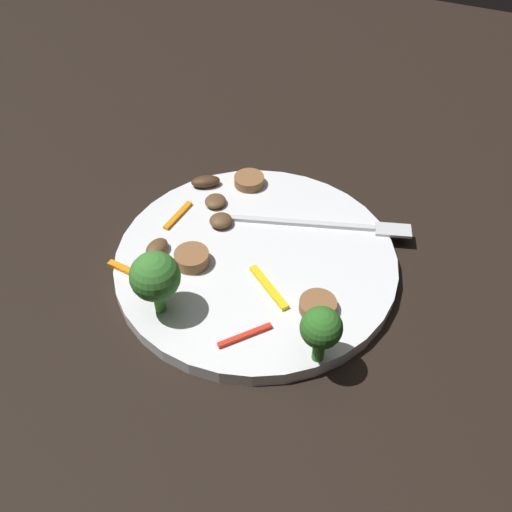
{
  "coord_description": "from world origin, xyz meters",
  "views": [
    {
      "loc": [
        0.16,
        -0.35,
        0.4
      ],
      "look_at": [
        0.0,
        0.0,
        0.01
      ],
      "focal_mm": 41.01,
      "sensor_mm": 36.0,
      "label": 1
    }
  ],
  "objects_px": {
    "broccoli_floret_1": "(321,329)",
    "mushroom_3": "(206,181)",
    "fork": "(333,225)",
    "broccoli_floret_0": "(155,277)",
    "sausage_slice_2": "(192,258)",
    "mushroom_0": "(157,248)",
    "pepper_strip_1": "(245,335)",
    "sausage_slice_1": "(318,306)",
    "plate": "(256,261)",
    "pepper_strip_0": "(269,287)",
    "pepper_strip_2": "(178,215)",
    "mushroom_1": "(215,201)",
    "mushroom_2": "(221,220)",
    "sausage_slice_0": "(249,181)",
    "pepper_strip_3": "(128,271)"
  },
  "relations": [
    {
      "from": "sausage_slice_1",
      "to": "mushroom_2",
      "type": "relative_size",
      "value": 1.43
    },
    {
      "from": "sausage_slice_1",
      "to": "mushroom_0",
      "type": "height_order",
      "value": "mushroom_0"
    },
    {
      "from": "pepper_strip_1",
      "to": "fork",
      "type": "bearing_deg",
      "value": 81.64
    },
    {
      "from": "broccoli_floret_1",
      "to": "mushroom_3",
      "type": "distance_m",
      "value": 0.24
    },
    {
      "from": "mushroom_0",
      "to": "pepper_strip_1",
      "type": "xyz_separation_m",
      "value": [
        0.12,
        -0.06,
        -0.0
      ]
    },
    {
      "from": "mushroom_1",
      "to": "mushroom_3",
      "type": "bearing_deg",
      "value": 135.02
    },
    {
      "from": "sausage_slice_2",
      "to": "mushroom_3",
      "type": "relative_size",
      "value": 1.05
    },
    {
      "from": "mushroom_1",
      "to": "pepper_strip_1",
      "type": "xyz_separation_m",
      "value": [
        0.1,
        -0.14,
        -0.0
      ]
    },
    {
      "from": "sausage_slice_0",
      "to": "plate",
      "type": "bearing_deg",
      "value": -62.08
    },
    {
      "from": "broccoli_floret_0",
      "to": "sausage_slice_0",
      "type": "bearing_deg",
      "value": 90.48
    },
    {
      "from": "pepper_strip_0",
      "to": "pepper_strip_2",
      "type": "xyz_separation_m",
      "value": [
        -0.12,
        0.05,
        -0.0
      ]
    },
    {
      "from": "mushroom_1",
      "to": "pepper_strip_3",
      "type": "distance_m",
      "value": 0.12
    },
    {
      "from": "pepper_strip_2",
      "to": "pepper_strip_3",
      "type": "distance_m",
      "value": 0.09
    },
    {
      "from": "sausage_slice_2",
      "to": "pepper_strip_1",
      "type": "bearing_deg",
      "value": -35.5
    },
    {
      "from": "sausage_slice_2",
      "to": "sausage_slice_1",
      "type": "bearing_deg",
      "value": -2.37
    },
    {
      "from": "broccoli_floret_1",
      "to": "mushroom_1",
      "type": "bearing_deg",
      "value": 139.72
    },
    {
      "from": "broccoli_floret_0",
      "to": "pepper_strip_1",
      "type": "distance_m",
      "value": 0.09
    },
    {
      "from": "plate",
      "to": "pepper_strip_1",
      "type": "height_order",
      "value": "pepper_strip_1"
    },
    {
      "from": "fork",
      "to": "pepper_strip_3",
      "type": "bearing_deg",
      "value": -156.08
    },
    {
      "from": "mushroom_1",
      "to": "pepper_strip_0",
      "type": "bearing_deg",
      "value": -41.42
    },
    {
      "from": "plate",
      "to": "sausage_slice_2",
      "type": "bearing_deg",
      "value": -147.24
    },
    {
      "from": "broccoli_floret_0",
      "to": "mushroom_3",
      "type": "distance_m",
      "value": 0.18
    },
    {
      "from": "sausage_slice_2",
      "to": "pepper_strip_0",
      "type": "relative_size",
      "value": 0.57
    },
    {
      "from": "pepper_strip_2",
      "to": "pepper_strip_0",
      "type": "bearing_deg",
      "value": -23.15
    },
    {
      "from": "sausage_slice_1",
      "to": "plate",
      "type": "bearing_deg",
      "value": 153.32
    },
    {
      "from": "plate",
      "to": "mushroom_2",
      "type": "xyz_separation_m",
      "value": [
        -0.05,
        0.03,
        0.01
      ]
    },
    {
      "from": "plate",
      "to": "pepper_strip_3",
      "type": "relative_size",
      "value": 6.14
    },
    {
      "from": "broccoli_floret_0",
      "to": "pepper_strip_0",
      "type": "bearing_deg",
      "value": 37.77
    },
    {
      "from": "pepper_strip_2",
      "to": "broccoli_floret_0",
      "type": "bearing_deg",
      "value": -67.73
    },
    {
      "from": "sausage_slice_2",
      "to": "mushroom_2",
      "type": "xyz_separation_m",
      "value": [
        0.0,
        0.06,
        -0.0
      ]
    },
    {
      "from": "broccoli_floret_0",
      "to": "sausage_slice_2",
      "type": "height_order",
      "value": "broccoli_floret_0"
    },
    {
      "from": "sausage_slice_2",
      "to": "pepper_strip_1",
      "type": "distance_m",
      "value": 0.1
    },
    {
      "from": "sausage_slice_2",
      "to": "sausage_slice_0",
      "type": "bearing_deg",
      "value": 90.09
    },
    {
      "from": "broccoli_floret_0",
      "to": "mushroom_0",
      "type": "relative_size",
      "value": 2.35
    },
    {
      "from": "sausage_slice_1",
      "to": "pepper_strip_1",
      "type": "xyz_separation_m",
      "value": [
        -0.04,
        -0.05,
        -0.0
      ]
    },
    {
      "from": "plate",
      "to": "mushroom_2",
      "type": "bearing_deg",
      "value": 152.41
    },
    {
      "from": "sausage_slice_0",
      "to": "pepper_strip_3",
      "type": "relative_size",
      "value": 0.74
    },
    {
      "from": "pepper_strip_2",
      "to": "mushroom_1",
      "type": "bearing_deg",
      "value": 51.55
    },
    {
      "from": "broccoli_floret_0",
      "to": "sausage_slice_1",
      "type": "height_order",
      "value": "broccoli_floret_0"
    },
    {
      "from": "sausage_slice_0",
      "to": "mushroom_2",
      "type": "bearing_deg",
      "value": -89.22
    },
    {
      "from": "broccoli_floret_1",
      "to": "plate",
      "type": "bearing_deg",
      "value": 137.36
    },
    {
      "from": "pepper_strip_1",
      "to": "mushroom_3",
      "type": "bearing_deg",
      "value": 126.56
    },
    {
      "from": "mushroom_0",
      "to": "broccoli_floret_0",
      "type": "bearing_deg",
      "value": -56.85
    },
    {
      "from": "pepper_strip_0",
      "to": "broccoli_floret_0",
      "type": "bearing_deg",
      "value": -142.23
    },
    {
      "from": "fork",
      "to": "broccoli_floret_0",
      "type": "distance_m",
      "value": 0.19
    },
    {
      "from": "broccoli_floret_0",
      "to": "sausage_slice_1",
      "type": "distance_m",
      "value": 0.14
    },
    {
      "from": "plate",
      "to": "pepper_strip_2",
      "type": "distance_m",
      "value": 0.1
    },
    {
      "from": "sausage_slice_1",
      "to": "mushroom_1",
      "type": "height_order",
      "value": "sausage_slice_1"
    },
    {
      "from": "sausage_slice_2",
      "to": "mushroom_1",
      "type": "height_order",
      "value": "sausage_slice_2"
    },
    {
      "from": "mushroom_2",
      "to": "pepper_strip_2",
      "type": "bearing_deg",
      "value": -171.12
    }
  ]
}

